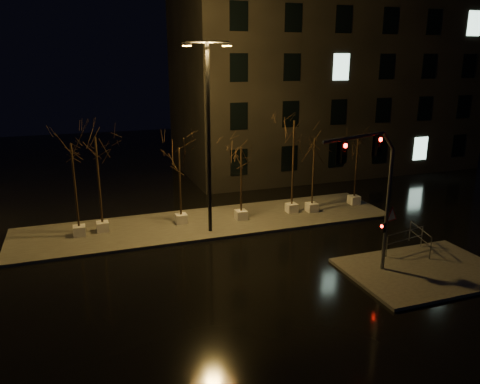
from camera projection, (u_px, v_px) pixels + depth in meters
name	position (u px, v px, depth m)	size (l,w,h in m)	color
ground	(243.00, 265.00, 22.14)	(90.00, 90.00, 0.00)	black
median	(209.00, 223.00, 27.55)	(22.00, 5.00, 0.15)	#3E3C38
sidewalk_corner	(424.00, 271.00, 21.36)	(7.00, 5.00, 0.15)	#3E3C38
building	(324.00, 81.00, 40.87)	(25.00, 12.00, 15.00)	black
tree_0	(73.00, 165.00, 24.32)	(1.80, 1.80, 5.18)	silver
tree_1	(97.00, 159.00, 24.87)	(1.80, 1.80, 5.43)	silver
tree_2	(179.00, 165.00, 26.33)	(1.80, 1.80, 4.58)	silver
tree_3	(241.00, 164.00, 27.01)	(1.80, 1.80, 4.48)	silver
tree_4	(294.00, 142.00, 28.02)	(1.80, 1.80, 5.87)	silver
tree_5	(314.00, 155.00, 28.38)	(1.80, 1.80, 4.76)	silver
tree_6	(357.00, 152.00, 29.94)	(1.80, 1.80, 4.57)	silver
traffic_signal_mast	(376.00, 184.00, 19.63)	(4.99, 1.74, 6.39)	#56575D
streetlight_main	(208.00, 126.00, 24.49)	(2.50, 0.92, 10.11)	black
guard_rail_a	(405.00, 238.00, 23.10)	(2.54, 0.56, 1.12)	#56575D
guard_rail_b	(420.00, 236.00, 23.36)	(0.65, 2.28, 1.11)	#56575D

